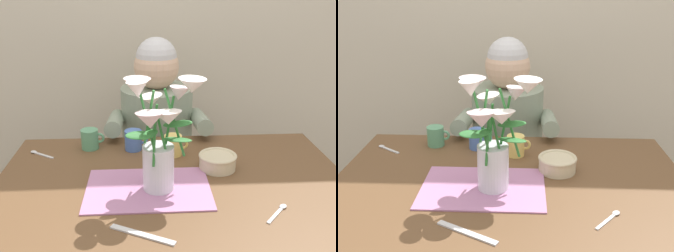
# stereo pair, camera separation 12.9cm
# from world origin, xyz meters

# --- Properties ---
(wood_panel_backdrop) EXTENTS (4.00, 0.10, 2.50)m
(wood_panel_backdrop) POSITION_xyz_m (0.00, 1.05, 1.25)
(wood_panel_backdrop) COLOR beige
(wood_panel_backdrop) RESTS_ON ground_plane
(dining_table) EXTENTS (1.20, 0.80, 0.74)m
(dining_table) POSITION_xyz_m (0.00, 0.00, 0.64)
(dining_table) COLOR brown
(dining_table) RESTS_ON ground_plane
(seated_person) EXTENTS (0.45, 0.47, 1.14)m
(seated_person) POSITION_xyz_m (-0.03, 0.62, 0.56)
(seated_person) COLOR #4C4C56
(seated_person) RESTS_ON ground_plane
(striped_placemat) EXTENTS (0.40, 0.28, 0.00)m
(striped_placemat) POSITION_xyz_m (-0.09, -0.05, 0.74)
(striped_placemat) COLOR #B275A3
(striped_placemat) RESTS_ON dining_table
(flower_vase) EXTENTS (0.28, 0.24, 0.37)m
(flower_vase) POSITION_xyz_m (-0.05, -0.05, 0.94)
(flower_vase) COLOR silver
(flower_vase) RESTS_ON dining_table
(ceramic_bowl) EXTENTS (0.14, 0.14, 0.06)m
(ceramic_bowl) POSITION_xyz_m (0.16, 0.09, 0.77)
(ceramic_bowl) COLOR beige
(ceramic_bowl) RESTS_ON dining_table
(dinner_knife) EXTENTS (0.18, 0.10, 0.00)m
(dinner_knife) POSITION_xyz_m (-0.10, -0.29, 0.74)
(dinner_knife) COLOR silver
(dinner_knife) RESTS_ON dining_table
(tea_cup) EXTENTS (0.09, 0.07, 0.08)m
(tea_cup) POSITION_xyz_m (-0.31, 0.29, 0.78)
(tea_cup) COLOR #569970
(tea_cup) RESTS_ON dining_table
(coffee_cup) EXTENTS (0.09, 0.07, 0.08)m
(coffee_cup) POSITION_xyz_m (-0.14, 0.27, 0.78)
(coffee_cup) COLOR #476BB7
(coffee_cup) RESTS_ON dining_table
(ceramic_mug) EXTENTS (0.09, 0.07, 0.08)m
(ceramic_mug) POSITION_xyz_m (0.02, 0.21, 0.78)
(ceramic_mug) COLOR #E5C666
(ceramic_mug) RESTS_ON dining_table
(spoon_0) EXTENTS (0.09, 0.10, 0.01)m
(spoon_0) POSITION_xyz_m (0.30, -0.20, 0.74)
(spoon_0) COLOR silver
(spoon_0) RESTS_ON dining_table
(spoon_1) EXTENTS (0.11, 0.08, 0.01)m
(spoon_1) POSITION_xyz_m (-0.51, 0.25, 0.74)
(spoon_1) COLOR silver
(spoon_1) RESTS_ON dining_table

